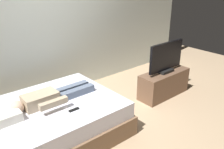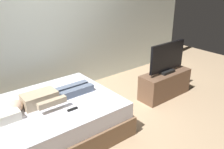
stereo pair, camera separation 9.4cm
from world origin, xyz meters
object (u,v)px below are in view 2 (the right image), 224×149
(person, at_px, (49,97))
(tv_stand, at_px, (165,84))
(remote, at_px, (72,109))
(tv, at_px, (167,58))
(bed, at_px, (51,120))

(person, height_order, tv_stand, person)
(remote, distance_m, tv, 2.16)
(remote, distance_m, tv_stand, 2.16)
(bed, bearing_deg, tv_stand, -5.31)
(person, bearing_deg, tv_stand, -6.61)
(tv_stand, distance_m, tv, 0.53)
(bed, distance_m, person, 0.36)
(person, height_order, remote, person)
(bed, distance_m, tv_stand, 2.33)
(tv_stand, bearing_deg, person, 173.39)
(bed, distance_m, remote, 0.49)
(bed, xyz_separation_m, remote, (0.18, -0.35, 0.29))
(bed, xyz_separation_m, tv, (2.32, -0.22, 0.52))
(tv_stand, bearing_deg, remote, -176.27)
(remote, height_order, tv_stand, remote)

